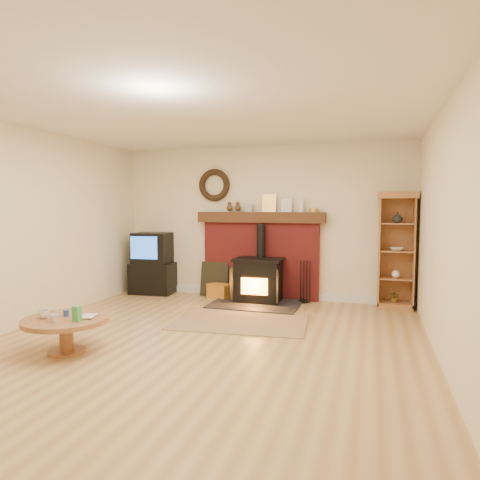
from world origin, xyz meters
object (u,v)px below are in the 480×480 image
(wood_stove, at_px, (258,281))
(tv_unit, at_px, (153,264))
(coffee_table, at_px, (66,324))
(curio_cabinet, at_px, (396,250))

(wood_stove, bearing_deg, tv_unit, 174.51)
(wood_stove, xyz_separation_m, coffee_table, (-1.35, -2.94, -0.04))
(wood_stove, relative_size, curio_cabinet, 0.78)
(curio_cabinet, bearing_deg, wood_stove, -172.51)
(wood_stove, bearing_deg, curio_cabinet, 7.49)
(wood_stove, xyz_separation_m, curio_cabinet, (2.12, 0.28, 0.55))
(tv_unit, distance_m, coffee_table, 3.22)
(wood_stove, relative_size, tv_unit, 1.27)
(wood_stove, distance_m, tv_unit, 2.04)
(tv_unit, height_order, coffee_table, tv_unit)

